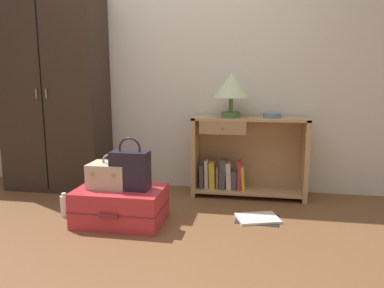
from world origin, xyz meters
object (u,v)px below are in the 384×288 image
object	(u,v)px
wardrobe	(55,93)
open_book_on_floor	(258,218)
handbag	(130,170)
bottle	(64,206)
table_lamp	(231,87)
bookshelf	(243,158)
bowl	(272,115)
suitcase_large	(121,205)
train_case	(109,175)

from	to	relation	value
wardrobe	open_book_on_floor	size ratio (longest dim) A/B	5.10
handbag	bottle	world-z (taller)	handbag
table_lamp	open_book_on_floor	distance (m)	1.20
bookshelf	bowl	distance (m)	0.48
bookshelf	wardrobe	bearing A→B (deg)	-177.98
suitcase_large	open_book_on_floor	bearing A→B (deg)	12.72
handbag	open_book_on_floor	xyz separation A→B (m)	(0.96, 0.24, -0.42)
bottle	open_book_on_floor	world-z (taller)	bottle
train_case	handbag	xyz separation A→B (m)	(0.18, -0.03, 0.06)
bowl	bottle	distance (m)	1.96
bowl	bottle	world-z (taller)	bowl
train_case	bottle	xyz separation A→B (m)	(-0.40, 0.01, -0.28)
table_lamp	bottle	world-z (taller)	table_lamp
bookshelf	train_case	distance (m)	1.30
bookshelf	open_book_on_floor	world-z (taller)	bookshelf
handbag	bottle	size ratio (longest dim) A/B	2.03
wardrobe	open_book_on_floor	xyz separation A→B (m)	(2.00, -0.55, -0.96)
suitcase_large	handbag	world-z (taller)	handbag
bowl	handbag	world-z (taller)	bowl
open_book_on_floor	handbag	bearing A→B (deg)	-166.02
table_lamp	suitcase_large	bearing A→B (deg)	-133.95
table_lamp	bowl	bearing A→B (deg)	7.12
bowl	train_case	size ratio (longest dim) A/B	0.56
bottle	wardrobe	bearing A→B (deg)	121.62
wardrobe	bottle	size ratio (longest dim) A/B	9.88
wardrobe	bottle	distance (m)	1.24
train_case	handbag	bearing A→B (deg)	-9.52
table_lamp	train_case	bearing A→B (deg)	-138.19
bowl	handbag	size ratio (longest dim) A/B	0.42
handbag	bottle	xyz separation A→B (m)	(-0.58, 0.04, -0.33)
table_lamp	bottle	bearing A→B (deg)	-148.72
handbag	wardrobe	bearing A→B (deg)	142.89
handbag	open_book_on_floor	bearing A→B (deg)	13.98
bookshelf	train_case	xyz separation A→B (m)	(-1.00, -0.82, 0.01)
suitcase_large	handbag	size ratio (longest dim) A/B	1.69
wardrobe	train_case	xyz separation A→B (m)	(0.86, -0.76, -0.60)
bowl	handbag	distance (m)	1.41
bookshelf	suitcase_large	distance (m)	1.26
train_case	bowl	bearing A→B (deg)	33.60
bookshelf	open_book_on_floor	bearing A→B (deg)	-77.19
bookshelf	open_book_on_floor	distance (m)	0.72
train_case	open_book_on_floor	world-z (taller)	train_case
bookshelf	table_lamp	bearing A→B (deg)	-161.27
wardrobe	bottle	bearing A→B (deg)	-58.38
table_lamp	handbag	xyz separation A→B (m)	(-0.69, -0.81, -0.60)
open_book_on_floor	bottle	bearing A→B (deg)	-172.61
bowl	bottle	size ratio (longest dim) A/B	0.85
suitcase_large	train_case	size ratio (longest dim) A/B	2.25
wardrobe	bookshelf	xyz separation A→B (m)	(1.86, 0.07, -0.60)
suitcase_large	open_book_on_floor	distance (m)	1.08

